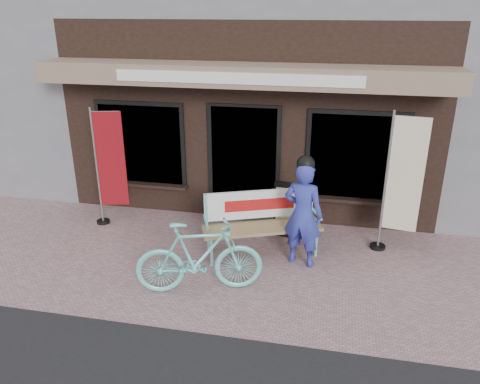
% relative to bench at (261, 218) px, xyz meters
% --- Properties ---
extents(ground, '(70.00, 70.00, 0.00)m').
position_rel_bench_xyz_m(ground, '(-0.53, -0.73, -0.61)').
color(ground, '#A98186').
rests_on(ground, ground).
extents(storefront, '(7.00, 6.77, 6.00)m').
position_rel_bench_xyz_m(storefront, '(-0.53, 4.23, 2.38)').
color(storefront, black).
rests_on(storefront, ground).
extents(bench, '(1.96, 1.16, 1.04)m').
position_rel_bench_xyz_m(bench, '(0.00, 0.00, 0.00)').
color(bench, '#6DD5CF').
rests_on(bench, ground).
extents(person, '(0.70, 0.55, 1.79)m').
position_rel_bench_xyz_m(person, '(0.69, -0.24, 0.27)').
color(person, '#2E38A1').
rests_on(person, ground).
extents(bicycle, '(1.87, 1.02, 1.08)m').
position_rel_bench_xyz_m(bicycle, '(-0.66, -1.31, -0.07)').
color(bicycle, '#6DD5CF').
rests_on(bicycle, ground).
extents(nobori_red, '(0.65, 0.29, 2.20)m').
position_rel_bench_xyz_m(nobori_red, '(-2.87, 0.54, 0.52)').
color(nobori_red, gray).
rests_on(nobori_red, ground).
extents(nobori_cream, '(0.70, 0.29, 2.35)m').
position_rel_bench_xyz_m(nobori_cream, '(2.16, 0.47, 0.60)').
color(nobori_cream, gray).
rests_on(nobori_cream, ground).
extents(menu_stand, '(0.52, 0.17, 1.02)m').
position_rel_bench_xyz_m(menu_stand, '(0.38, 0.62, -0.09)').
color(menu_stand, black).
rests_on(menu_stand, ground).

